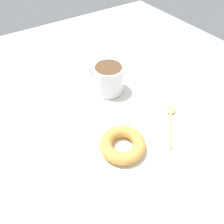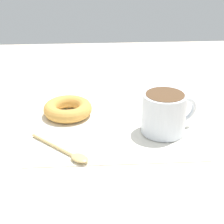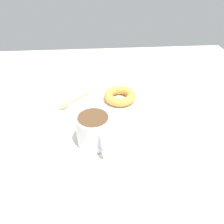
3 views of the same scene
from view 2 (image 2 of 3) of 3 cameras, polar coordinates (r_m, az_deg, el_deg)
name	(u,v)px [view 2 (image 2 of 3)]	position (r cm, az deg, el deg)	size (l,w,h in cm)	color
ground_plane	(125,125)	(80.07, 1.98, -1.95)	(120.00, 120.00, 2.00)	beige
napkin	(112,121)	(79.01, 0.00, -1.40)	(32.97, 32.97, 0.30)	white
coffee_cup	(165,112)	(73.64, 8.04, -0.05)	(11.51, 8.65, 8.12)	silver
donut	(68,109)	(81.32, -6.75, 0.50)	(10.48, 10.48, 2.87)	gold
spoon	(71,154)	(67.36, -6.29, -6.35)	(11.49, 11.34, 0.90)	#D8B772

